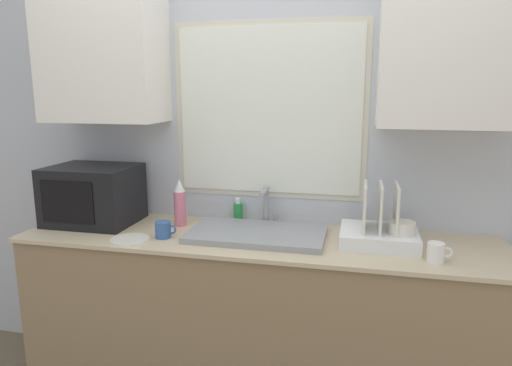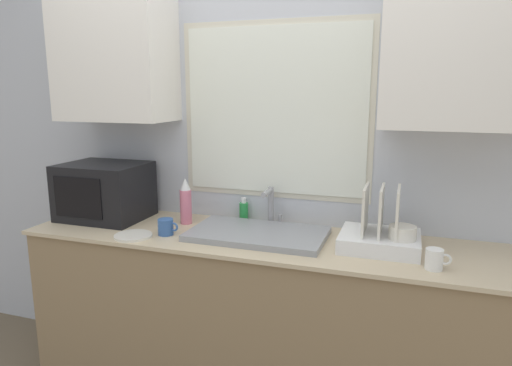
# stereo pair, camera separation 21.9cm
# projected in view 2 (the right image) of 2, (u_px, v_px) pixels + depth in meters

# --- Properties ---
(countertop) EXTENTS (2.39, 0.60, 0.90)m
(countertop) POSITION_uv_depth(u_px,v_px,m) (257.00, 320.00, 2.36)
(countertop) COLOR #8C7251
(countertop) RESTS_ON ground_plane
(wall_back) EXTENTS (6.00, 0.38, 2.60)m
(wall_back) POSITION_uv_depth(u_px,v_px,m) (274.00, 125.00, 2.41)
(wall_back) COLOR silver
(wall_back) RESTS_ON ground_plane
(sink_basin) EXTENTS (0.67, 0.39, 0.03)m
(sink_basin) POSITION_uv_depth(u_px,v_px,m) (258.00, 234.00, 2.27)
(sink_basin) COLOR gray
(sink_basin) RESTS_ON countertop
(faucet) EXTENTS (0.08, 0.15, 0.21)m
(faucet) POSITION_uv_depth(u_px,v_px,m) (271.00, 204.00, 2.44)
(faucet) COLOR #99999E
(faucet) RESTS_ON countertop
(microwave) EXTENTS (0.46, 0.37, 0.31)m
(microwave) POSITION_uv_depth(u_px,v_px,m) (105.00, 191.00, 2.58)
(microwave) COLOR black
(microwave) RESTS_ON countertop
(dish_rack) EXTENTS (0.36, 0.31, 0.29)m
(dish_rack) POSITION_uv_depth(u_px,v_px,m) (382.00, 235.00, 2.09)
(dish_rack) COLOR white
(dish_rack) RESTS_ON countertop
(spray_bottle) EXTENTS (0.06, 0.06, 0.25)m
(spray_bottle) POSITION_uv_depth(u_px,v_px,m) (186.00, 202.00, 2.48)
(spray_bottle) COLOR #D8728C
(spray_bottle) RESTS_ON countertop
(soap_bottle) EXTENTS (0.05, 0.05, 0.13)m
(soap_bottle) POSITION_uv_depth(u_px,v_px,m) (244.00, 211.00, 2.54)
(soap_bottle) COLOR #268C3F
(soap_bottle) RESTS_ON countertop
(mug_near_sink) EXTENTS (0.11, 0.08, 0.08)m
(mug_near_sink) POSITION_uv_depth(u_px,v_px,m) (166.00, 227.00, 2.30)
(mug_near_sink) COLOR #335999
(mug_near_sink) RESTS_ON countertop
(mug_by_rack) EXTENTS (0.10, 0.07, 0.09)m
(mug_by_rack) POSITION_uv_depth(u_px,v_px,m) (435.00, 259.00, 1.85)
(mug_by_rack) COLOR white
(mug_by_rack) RESTS_ON countertop
(small_plate) EXTENTS (0.19, 0.19, 0.01)m
(small_plate) POSITION_uv_depth(u_px,v_px,m) (133.00, 236.00, 2.27)
(small_plate) COLOR silver
(small_plate) RESTS_ON countertop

